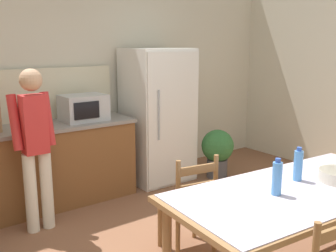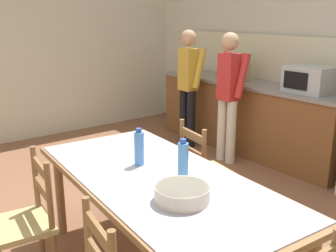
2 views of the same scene
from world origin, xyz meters
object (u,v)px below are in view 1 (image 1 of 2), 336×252
(refrigerator, at_px, (158,116))
(dining_table, at_px, (300,197))
(microwave, at_px, (84,108))
(chair_side_far_left, at_px, (189,205))
(bottle_off_centre, at_px, (298,165))
(potted_plant, at_px, (217,150))
(person_at_counter, at_px, (35,142))
(bottle_near_centre, at_px, (277,178))

(refrigerator, xyz_separation_m, dining_table, (-0.47, -2.53, -0.19))
(microwave, xyz_separation_m, chair_side_far_left, (0.16, -1.74, -0.64))
(bottle_off_centre, distance_m, potted_plant, 2.30)
(bottle_off_centre, height_order, person_at_counter, person_at_counter)
(bottle_off_centre, bearing_deg, microwave, 105.72)
(dining_table, bearing_deg, person_at_counter, 123.01)
(refrigerator, relative_size, bottle_off_centre, 6.49)
(bottle_near_centre, distance_m, potted_plant, 2.57)
(dining_table, distance_m, bottle_off_centre, 0.25)
(bottle_near_centre, distance_m, bottle_off_centre, 0.39)
(dining_table, distance_m, potted_plant, 2.42)
(refrigerator, height_order, microwave, refrigerator)
(chair_side_far_left, xyz_separation_m, potted_plant, (1.57, 1.30, -0.06))
(refrigerator, distance_m, person_at_counter, 1.86)
(chair_side_far_left, bearing_deg, dining_table, 126.94)
(bottle_off_centre, relative_size, potted_plant, 0.40)
(chair_side_far_left, bearing_deg, potted_plant, -130.61)
(refrigerator, height_order, chair_side_far_left, refrigerator)
(dining_table, bearing_deg, refrigerator, 79.49)
(refrigerator, height_order, dining_table, refrigerator)
(bottle_near_centre, relative_size, chair_side_far_left, 0.30)
(bottle_near_centre, bearing_deg, refrigerator, 73.79)
(refrigerator, relative_size, chair_side_far_left, 1.93)
(bottle_off_centre, bearing_deg, refrigerator, 81.63)
(microwave, height_order, dining_table, microwave)
(potted_plant, bearing_deg, bottle_off_centre, -117.61)
(dining_table, height_order, person_at_counter, person_at_counter)
(refrigerator, distance_m, bottle_off_centre, 2.45)
(microwave, distance_m, chair_side_far_left, 1.87)
(person_at_counter, bearing_deg, potted_plant, -88.35)
(microwave, xyz_separation_m, person_at_counter, (-0.75, -0.52, -0.19))
(bottle_near_centre, xyz_separation_m, person_at_counter, (-1.06, 2.01, 0.01))
(dining_table, height_order, bottle_near_centre, bottle_near_centre)
(potted_plant, bearing_deg, refrigerator, 147.96)
(refrigerator, xyz_separation_m, potted_plant, (0.69, -0.43, -0.49))
(refrigerator, distance_m, microwave, 1.06)
(chair_side_far_left, xyz_separation_m, person_at_counter, (-0.91, 1.22, 0.45))
(dining_table, distance_m, chair_side_far_left, 0.94)
(bottle_near_centre, bearing_deg, dining_table, -4.40)
(bottle_near_centre, distance_m, chair_side_far_left, 0.92)
(refrigerator, bearing_deg, potted_plant, -32.04)
(person_at_counter, bearing_deg, bottle_near_centre, -152.24)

